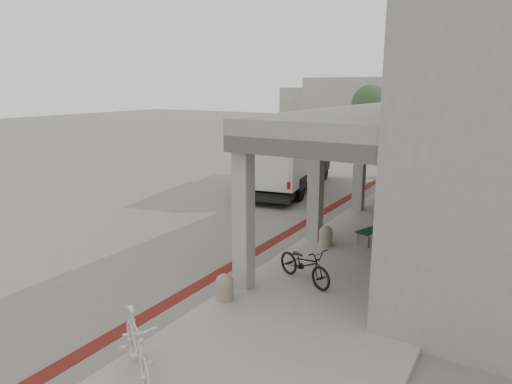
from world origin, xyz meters
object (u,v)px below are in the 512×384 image
Objects in this scene: bench at (380,231)px; bicycle_cream at (137,347)px; fedex_truck at (289,151)px; bicycle_black at (305,264)px; utility_cabinet at (412,211)px.

bench is 8.70m from bicycle_cream.
bench is 1.04× the size of bicycle_cream.
fedex_truck is 4.43× the size of bicycle_cream.
bicycle_black is at bearing -80.40° from bench.
bicycle_cream reaches higher than utility_cabinet.
bicycle_cream reaches higher than bicycle_black.
bicycle_cream is (-1.80, -10.83, 0.09)m from utility_cabinet.
bench is 2.06× the size of utility_cabinet.
utility_cabinet is at bearing -37.46° from fedex_truck.
bicycle_cream reaches higher than bench.
fedex_truck reaches higher than bench.
bicycle_black reaches higher than bench.
bench is (5.88, -5.46, -1.33)m from fedex_truck.
bicycle_cream is (-1.36, -8.59, 0.23)m from bench.
fedex_truck reaches higher than utility_cabinet.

